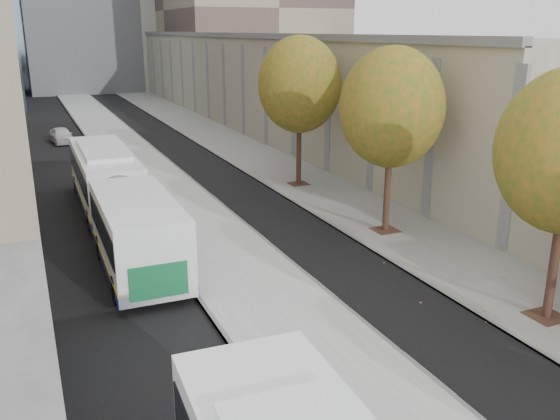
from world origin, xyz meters
TOP-DOWN VIEW (x-y plane):
  - bus_platform at (-3.88, 35.00)m, footprint 4.25×150.00m
  - sidewalk at (4.12, 35.00)m, footprint 4.75×150.00m
  - building_tan at (15.50, 64.00)m, footprint 18.00×92.00m
  - tree_d at (3.60, 22.00)m, footprint 4.40×4.40m
  - tree_e at (3.60, 31.00)m, footprint 4.60×4.60m
  - bus_far at (-7.19, 26.81)m, footprint 2.74×17.38m
  - distant_car at (-7.90, 50.42)m, footprint 1.85×3.77m

SIDE VIEW (x-z plane):
  - sidewalk at x=4.12m, z-range 0.00..0.08m
  - bus_platform at x=-3.88m, z-range 0.00..0.15m
  - distant_car at x=-7.90m, z-range 0.00..1.24m
  - bus_far at x=-7.19m, z-range 0.13..3.03m
  - building_tan at x=15.50m, z-range 0.00..8.00m
  - tree_d at x=3.60m, z-range 1.67..9.27m
  - tree_e at x=3.60m, z-range 1.73..9.64m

